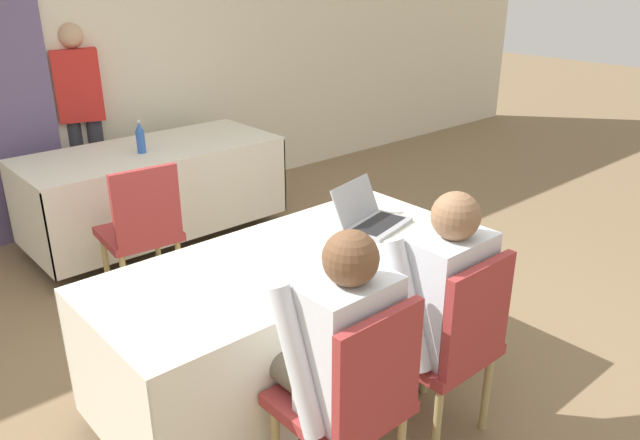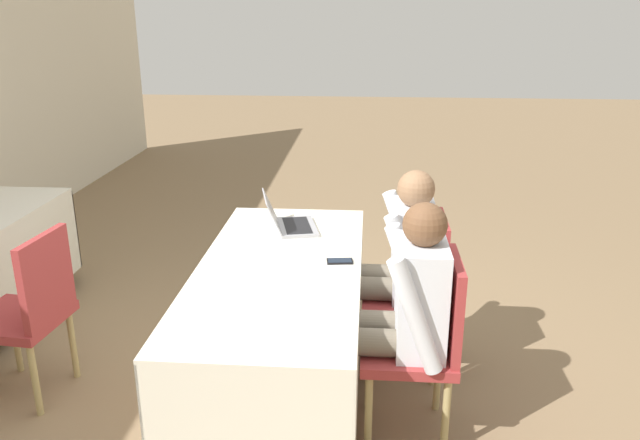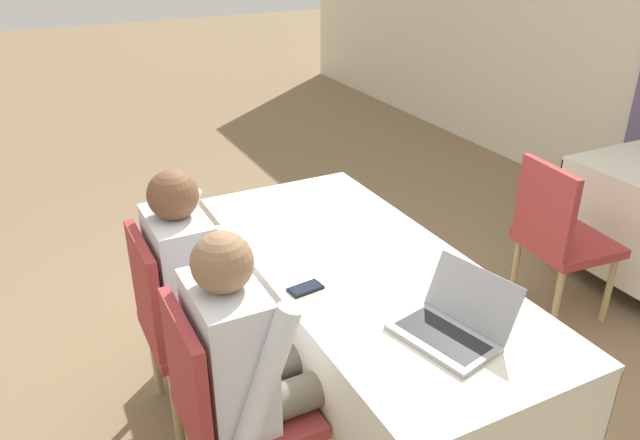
% 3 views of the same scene
% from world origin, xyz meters
% --- Properties ---
extents(ground_plane, '(24.00, 24.00, 0.00)m').
position_xyz_m(ground_plane, '(0.00, 0.00, 0.00)').
color(ground_plane, '#846B4C').
extents(conference_table_near, '(1.89, 0.83, 0.73)m').
position_xyz_m(conference_table_near, '(0.00, 0.00, 0.56)').
color(conference_table_near, silver).
rests_on(conference_table_near, ground_plane).
extents(laptop, '(0.41, 0.37, 0.21)m').
position_xyz_m(laptop, '(0.55, 0.02, 0.77)').
color(laptop, '#99999E').
rests_on(laptop, conference_table_near).
extents(cell_phone, '(0.09, 0.14, 0.01)m').
position_xyz_m(cell_phone, '(0.07, -0.31, 0.74)').
color(cell_phone, black).
rests_on(cell_phone, conference_table_near).
extents(paper_beside_laptop, '(0.29, 0.35, 0.00)m').
position_xyz_m(paper_beside_laptop, '(0.57, 0.04, 0.73)').
color(paper_beside_laptop, white).
rests_on(paper_beside_laptop, conference_table_near).
extents(paper_centre_table, '(0.32, 0.36, 0.00)m').
position_xyz_m(paper_centre_table, '(-0.75, -0.08, 0.73)').
color(paper_centre_table, white).
rests_on(paper_centre_table, conference_table_near).
extents(chair_near_left, '(0.44, 0.44, 0.91)m').
position_xyz_m(chair_near_left, '(-0.29, -0.72, 0.51)').
color(chair_near_left, tan).
rests_on(chair_near_left, ground_plane).
extents(chair_near_right, '(0.44, 0.44, 0.91)m').
position_xyz_m(chair_near_right, '(0.29, -0.72, 0.51)').
color(chair_near_right, tan).
rests_on(chair_near_right, ground_plane).
extents(chair_far_spare, '(0.48, 0.48, 0.91)m').
position_xyz_m(chair_far_spare, '(-0.13, 1.29, 0.51)').
color(chair_far_spare, tan).
rests_on(chair_far_spare, ground_plane).
extents(person_checkered_shirt, '(0.50, 0.52, 1.17)m').
position_xyz_m(person_checkered_shirt, '(-0.29, -0.62, 0.67)').
color(person_checkered_shirt, '#665B4C').
rests_on(person_checkered_shirt, ground_plane).
extents(person_white_shirt, '(0.50, 0.52, 1.17)m').
position_xyz_m(person_white_shirt, '(0.29, -0.62, 0.67)').
color(person_white_shirt, '#665B4C').
rests_on(person_white_shirt, ground_plane).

